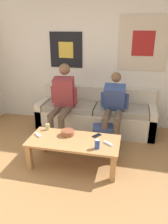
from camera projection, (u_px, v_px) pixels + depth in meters
ground_plane at (78, 216)px, 2.26m from camera, size 18.00×18.00×0.00m
wall_back at (109, 58)px, 3.96m from camera, size 10.00×0.07×2.55m
couch at (96, 115)px, 4.06m from camera, size 2.12×0.68×0.76m
coffee_table at (74, 144)px, 2.98m from camera, size 1.24×0.57×0.39m
person_seated_adult at (62, 100)px, 3.69m from camera, size 0.47×0.83×1.24m
person_seated_teen at (114, 106)px, 3.55m from camera, size 0.47×0.86×1.12m
backpack at (103, 137)px, 3.47m from camera, size 0.36×0.33×0.37m
ceramic_bowl at (68, 132)px, 3.07m from camera, size 0.19×0.19×0.08m
pillar_candle at (48, 127)px, 3.23m from camera, size 0.06×0.06×0.11m
drink_can_blue at (97, 144)px, 2.73m from camera, size 0.07×0.07×0.12m
game_controller_near_left at (38, 135)px, 3.07m from camera, size 0.13×0.12×0.03m
game_controller_near_right at (108, 144)px, 2.84m from camera, size 0.14×0.11×0.03m
cell_phone at (97, 136)px, 3.06m from camera, size 0.13×0.15×0.01m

